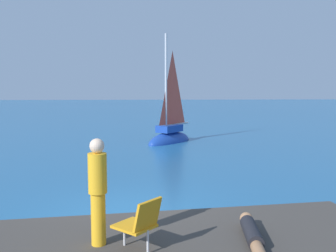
{
  "coord_description": "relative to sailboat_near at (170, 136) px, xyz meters",
  "views": [
    {
      "loc": [
        0.44,
        -9.06,
        3.15
      ],
      "look_at": [
        1.52,
        9.17,
        1.22
      ],
      "focal_mm": 40.27,
      "sensor_mm": 36.0,
      "label": 1
    }
  ],
  "objects": [
    {
      "name": "boulder_inland",
      "position": [
        2.09,
        -14.13,
        -0.36
      ],
      "size": [
        1.16,
        1.36,
        0.97
      ],
      "primitive_type": "cube",
      "rotation": [
        -0.18,
        0.11,
        1.64
      ],
      "color": "#3B413A",
      "rests_on": "ground"
    },
    {
      "name": "ground_plane",
      "position": [
        -1.78,
        -11.98,
        -0.36
      ],
      "size": [
        160.0,
        160.0,
        0.0
      ],
      "primitive_type": "plane",
      "color": "#236093"
    },
    {
      "name": "beach_chair",
      "position": [
        -1.43,
        -15.77,
        0.85
      ],
      "size": [
        0.76,
        0.75,
        0.8
      ],
      "rotation": [
        0.0,
        0.0,
        2.41
      ],
      "color": "orange",
      "rests_on": "shore_ledge"
    },
    {
      "name": "sailboat_near",
      "position": [
        0.0,
        0.0,
        0.0
      ],
      "size": [
        3.15,
        3.41,
        6.6
      ],
      "rotation": [
        0.0,
        0.0,
        4.01
      ],
      "color": "#193D99",
      "rests_on": "ground"
    },
    {
      "name": "person_sunbather",
      "position": [
        0.28,
        -15.59,
        0.53
      ],
      "size": [
        0.39,
        1.76,
        0.25
      ],
      "rotation": [
        0.0,
        0.0,
        4.59
      ],
      "color": "black",
      "rests_on": "shore_ledge"
    },
    {
      "name": "person_standing",
      "position": [
        -2.07,
        -15.5,
        1.27
      ],
      "size": [
        0.28,
        0.28,
        1.62
      ],
      "rotation": [
        0.0,
        0.0,
        2.11
      ],
      "color": "gold",
      "rests_on": "shore_ledge"
    }
  ]
}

